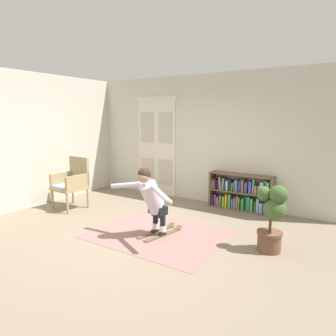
# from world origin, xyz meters

# --- Properties ---
(ground_plane) EXTENTS (7.20, 7.20, 0.00)m
(ground_plane) POSITION_xyz_m (0.00, 0.00, 0.00)
(ground_plane) COLOR #7E6E5A
(back_wall) EXTENTS (6.00, 0.10, 2.90)m
(back_wall) POSITION_xyz_m (0.00, 2.60, 1.45)
(back_wall) COLOR beige
(back_wall) RESTS_ON ground
(side_wall_left) EXTENTS (0.10, 6.00, 2.90)m
(side_wall_left) POSITION_xyz_m (-3.00, 0.40, 1.45)
(side_wall_left) COLOR beige
(side_wall_left) RESTS_ON ground
(double_door) EXTENTS (1.22, 0.05, 2.45)m
(double_door) POSITION_xyz_m (-1.32, 2.54, 1.23)
(double_door) COLOR beige
(double_door) RESTS_ON ground
(rug) EXTENTS (2.22, 1.73, 0.01)m
(rug) POSITION_xyz_m (0.29, 0.31, 0.00)
(rug) COLOR #8B645F
(rug) RESTS_ON ground
(bookshelf) EXTENTS (1.36, 0.30, 0.77)m
(bookshelf) POSITION_xyz_m (0.96, 2.39, 0.35)
(bookshelf) COLOR brown
(bookshelf) RESTS_ON ground
(wicker_chair) EXTENTS (0.63, 0.63, 1.10)m
(wicker_chair) POSITION_xyz_m (-2.14, 0.55, 0.58)
(wicker_chair) COLOR #9F8A5F
(wicker_chair) RESTS_ON ground
(potted_plant) EXTENTS (0.44, 0.36, 1.00)m
(potted_plant) POSITION_xyz_m (2.03, 0.67, 0.54)
(potted_plant) COLOR brown
(potted_plant) RESTS_ON ground
(skis_pair) EXTENTS (0.44, 0.86, 0.07)m
(skis_pair) POSITION_xyz_m (0.30, 0.34, 0.02)
(skis_pair) COLOR brown
(skis_pair) RESTS_ON rug
(person_skier) EXTENTS (1.46, 0.76, 1.10)m
(person_skier) POSITION_xyz_m (0.26, 0.15, 0.69)
(person_skier) COLOR white
(person_skier) RESTS_ON skis_pair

